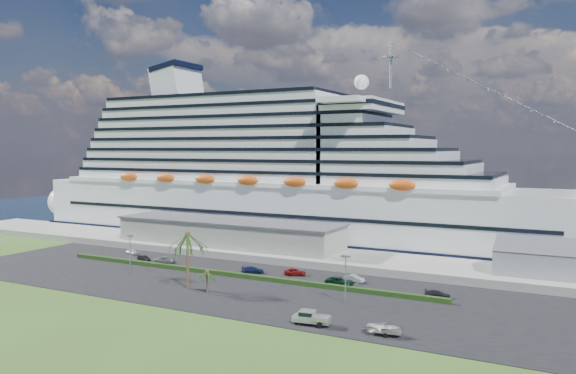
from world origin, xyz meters
The scene contains 22 objects.
ground centered at (0.00, 0.00, 0.00)m, with size 420.00×420.00×0.00m, color #3C551C.
asphalt_lot centered at (0.00, 11.00, 0.06)m, with size 140.00×38.00×0.12m, color black.
wharf centered at (0.00, 40.00, 0.90)m, with size 240.00×20.00×1.80m, color gray.
water centered at (0.00, 130.00, 0.01)m, with size 420.00×160.00×0.02m, color black.
cruise_ship centered at (-21.53, 64.00, 16.69)m, with size 191.00×38.00×54.00m.
terminal_building centered at (-25.00, 40.00, 5.01)m, with size 61.00×15.00×6.30m.
port_shed centered at (52.00, 40.00, 4.40)m, with size 24.00×12.31×7.37m.
hedge centered at (-8.00, 16.00, 0.57)m, with size 88.00×1.10×0.90m, color black.
lamp_post_left centered at (-28.00, 8.00, 5.34)m, with size 1.60×0.35×8.27m.
lamp_post_right centered at (20.00, 8.00, 5.34)m, with size 1.60×0.35×8.27m.
palm_tall centered at (-10.00, 4.00, 9.20)m, with size 8.82×8.82×11.13m.
palm_short centered at (-4.50, 2.50, 3.67)m, with size 3.53×3.53×4.56m.
parked_car_0 centered at (-43.08, 24.73, 0.78)m, with size 1.56×3.88×1.32m, color silver.
parked_car_1 centered at (-35.00, 19.84, 0.75)m, with size 1.34×3.85×1.27m, color black.
parked_car_2 centered at (-29.24, 20.68, 0.78)m, with size 2.21×4.78×1.33m, color gray.
parked_car_3 centered at (-6.08, 20.92, 0.80)m, with size 1.90×4.67×1.36m, color navy.
parked_car_4 centered at (2.87, 22.91, 0.87)m, with size 1.77×4.41×1.50m, color maroon.
parked_car_5 centered at (15.83, 23.24, 0.80)m, with size 1.44×4.13×1.36m, color #9B9DA2.
parked_car_6 centered at (14.32, 19.35, 0.90)m, with size 2.58×5.60×1.56m, color black.
parked_car_7 centered at (32.91, 19.23, 0.76)m, with size 1.80×4.42×1.28m, color #222227.
pickup_truck centered at (19.61, -4.86, 1.24)m, with size 6.02×2.91×2.03m.
boat_trailer centered at (30.86, -4.49, 1.24)m, with size 6.04×4.34×1.68m.
Camera 1 is at (54.45, -79.11, 26.38)m, focal length 35.00 mm.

